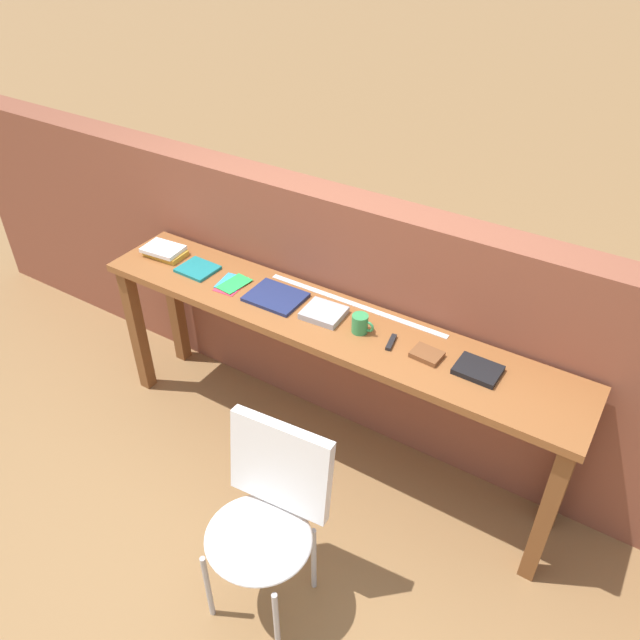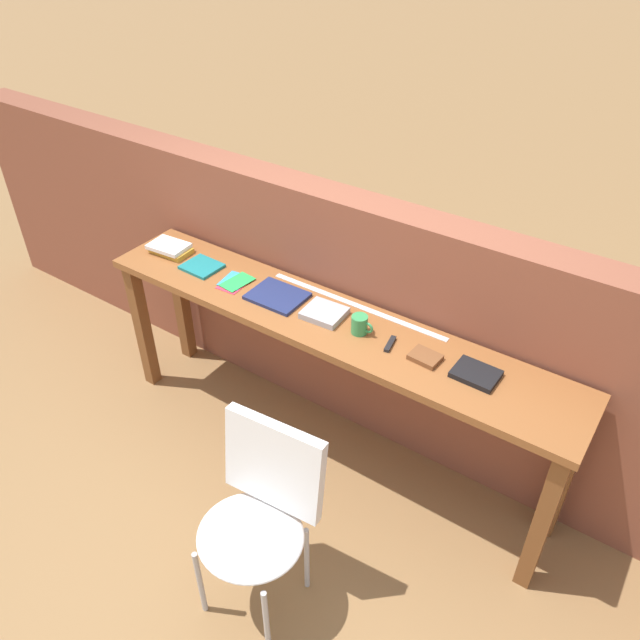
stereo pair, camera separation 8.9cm
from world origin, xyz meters
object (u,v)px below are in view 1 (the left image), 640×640
pamphlet_pile_colourful (232,284)px  leather_journal_brown (427,355)px  chair_white_moulded (266,514)px  book_open_centre (276,297)px  book_stack_leftmost (164,251)px  book_repair_rightmost (478,370)px  mug (360,324)px  multitool_folded (391,342)px  magazine_cycling (198,269)px

pamphlet_pile_colourful → leather_journal_brown: 1.08m
chair_white_moulded → book_open_centre: book_open_centre is taller
book_stack_leftmost → book_repair_rightmost: book_stack_leftmost is taller
book_repair_rightmost → book_stack_leftmost: bearing=-178.9°
mug → chair_white_moulded: bearing=-86.3°
leather_journal_brown → multitool_folded: bearing=-175.3°
book_open_centre → mug: 0.49m
book_open_centre → multitool_folded: bearing=-1.9°
chair_white_moulded → magazine_cycling: (-1.04, 0.84, 0.36)m
leather_journal_brown → book_repair_rightmost: (0.23, 0.02, 0.00)m
chair_white_moulded → book_repair_rightmost: bearing=59.4°
multitool_folded → book_stack_leftmost: bearing=178.8°
book_open_centre → magazine_cycling: bearing=-179.9°
book_stack_leftmost → book_open_centre: bearing=-1.1°
chair_white_moulded → magazine_cycling: bearing=141.2°
chair_white_moulded → magazine_cycling: 1.38m
magazine_cycling → leather_journal_brown: 1.32m
pamphlet_pile_colourful → multitool_folded: size_ratio=1.74×
book_stack_leftmost → leather_journal_brown: book_stack_leftmost is taller
chair_white_moulded → multitool_folded: (0.11, 0.83, 0.36)m
book_stack_leftmost → pamphlet_pile_colourful: bearing=-3.8°
book_stack_leftmost → leather_journal_brown: size_ratio=1.80×
chair_white_moulded → pamphlet_pile_colourful: chair_white_moulded is taller
book_open_centre → leather_journal_brown: size_ratio=2.10×
magazine_cycling → pamphlet_pile_colourful: 0.24m
chair_white_moulded → leather_journal_brown: (0.28, 0.83, 0.37)m
magazine_cycling → book_repair_rightmost: bearing=2.4°
book_repair_rightmost → pamphlet_pile_colourful: bearing=-177.6°
pamphlet_pile_colourful → mug: (0.74, 0.01, 0.04)m
book_open_centre → book_repair_rightmost: book_repair_rightmost is taller
book_open_centre → pamphlet_pile_colourful: bearing=-176.7°
book_stack_leftmost → pamphlet_pile_colourful: size_ratio=1.23×
pamphlet_pile_colourful → multitool_folded: 0.91m
magazine_cycling → chair_white_moulded: bearing=-37.0°
book_stack_leftmost → book_repair_rightmost: (1.80, -0.01, -0.01)m
leather_journal_brown → book_open_centre: bearing=-176.8°
book_stack_leftmost → pamphlet_pile_colourful: 0.50m
book_open_centre → mug: size_ratio=2.48×
book_stack_leftmost → leather_journal_brown: bearing=-1.0°
mug → pamphlet_pile_colourful: bearing=-179.5°
chair_white_moulded → pamphlet_pile_colourful: bearing=134.0°
mug → leather_journal_brown: size_ratio=0.85×
book_stack_leftmost → book_repair_rightmost: bearing=-0.2°
mug → book_repair_rightmost: mug is taller
book_stack_leftmost → multitool_folded: size_ratio=2.13×
book_stack_leftmost → leather_journal_brown: (1.57, -0.03, -0.01)m
book_stack_leftmost → book_open_centre: (0.76, -0.02, -0.02)m
chair_white_moulded → book_repair_rightmost: size_ratio=4.75×
pamphlet_pile_colourful → book_repair_rightmost: size_ratio=1.02×
book_stack_leftmost → pamphlet_pile_colourful: (0.50, -0.03, -0.02)m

